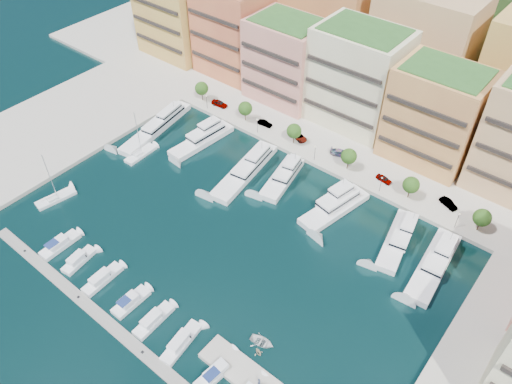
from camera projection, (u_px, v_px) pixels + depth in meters
ground at (231, 236)px, 105.76m from camera, size 400.00×400.00×0.00m
north_quay at (375, 109)px, 140.92m from camera, size 220.00×64.00×2.00m
west_quay at (32, 142)px, 129.74m from camera, size 34.00×76.00×2.00m
hillside at (445, 47)px, 168.14m from camera, size 240.00×40.00×58.00m
south_pontoon at (109, 324)px, 90.12m from camera, size 72.00×2.20×0.35m
apartment_0 at (176, 15)px, 155.38m from camera, size 22.00×16.50×24.80m
apartment_1 at (233, 29)px, 145.71m from camera, size 20.00×16.50×26.80m
apartment_2 at (286, 60)px, 136.28m from camera, size 20.00×15.50×22.80m
apartment_3 at (358, 77)px, 126.73m from camera, size 22.00×16.50×25.80m
apartment_4 at (435, 115)px, 116.15m from camera, size 20.00×15.50×23.80m
backblock_1 at (329, 16)px, 148.29m from camera, size 26.00×18.00×30.00m
backblock_2 at (423, 46)px, 134.49m from camera, size 26.00×18.00×30.00m
tree_0 at (202, 88)px, 139.92m from camera, size 3.80×3.80×5.65m
tree_1 at (245, 109)px, 132.56m from camera, size 3.80×3.80×5.65m
tree_2 at (294, 131)px, 125.20m from camera, size 3.80×3.80×5.65m
tree_3 at (349, 156)px, 117.84m from camera, size 3.80×3.80×5.65m
tree_4 at (411, 185)px, 110.47m from camera, size 3.80×3.80×5.65m
tree_5 at (482, 218)px, 103.11m from camera, size 3.80×3.80×5.65m
lamppost_0 at (207, 100)px, 137.40m from camera, size 0.30×0.30×4.20m
lamppost_1 at (257, 124)px, 129.12m from camera, size 0.30×0.30×4.20m
lamppost_2 at (315, 151)px, 120.84m from camera, size 0.30×0.30×4.20m
lamppost_3 at (381, 182)px, 112.56m from camera, size 0.30×0.30×4.20m
lamppost_4 at (458, 218)px, 104.28m from camera, size 0.30×0.30×4.20m
yacht_0 at (159, 124)px, 133.31m from camera, size 8.30×26.21×7.30m
yacht_1 at (203, 138)px, 129.01m from camera, size 6.23×19.24×7.30m
yacht_2 at (247, 168)px, 120.22m from camera, size 8.39×23.85×7.30m
yacht_3 at (284, 175)px, 118.17m from camera, size 7.73×16.76×7.30m
yacht_4 at (336, 206)px, 110.81m from camera, size 8.46×18.60×7.30m
yacht_5 at (399, 237)px, 103.87m from camera, size 7.67×17.99×7.30m
yacht_6 at (436, 262)px, 99.14m from camera, size 6.56×20.59×7.30m
cruiser_1 at (60, 245)px, 103.19m from camera, size 2.96×8.61×2.66m
cruiser_2 at (79, 260)px, 100.25m from camera, size 3.45×7.84×2.55m
cruiser_3 at (102, 279)px, 96.82m from camera, size 2.86×8.65×2.55m
cruiser_4 at (131, 302)px, 92.95m from camera, size 2.74×7.60×2.66m
cruiser_5 at (153, 320)px, 90.10m from camera, size 2.77×8.47×2.55m
cruiser_6 at (181, 343)px, 86.84m from camera, size 3.57×9.37×2.55m
cruiser_7 at (217, 372)px, 82.90m from camera, size 3.35×8.91×2.66m
sailboat_0 at (56, 199)px, 113.67m from camera, size 4.41×9.35×13.20m
sailboat_2 at (141, 155)px, 125.36m from camera, size 3.00×8.84×13.20m
tender_1 at (258, 352)px, 85.65m from camera, size 2.18×2.06×0.91m
tender_0 at (262, 342)px, 87.02m from camera, size 4.91×3.92×0.91m
car_0 at (219, 103)px, 139.64m from camera, size 4.99×2.45×1.64m
car_1 at (265, 123)px, 132.89m from camera, size 4.22×1.88×1.35m
car_2 at (299, 137)px, 128.59m from camera, size 5.40×3.84×1.37m
car_3 at (341, 153)px, 123.59m from camera, size 5.59×3.82×1.50m
car_4 at (384, 179)px, 116.56m from camera, size 4.10×2.09×1.34m
car_5 at (448, 203)px, 110.52m from camera, size 4.63×3.03×1.44m
person_0 at (259, 382)px, 80.19m from camera, size 0.74×0.81×1.87m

